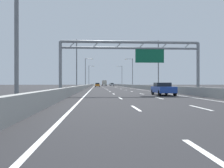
{
  "coord_description": "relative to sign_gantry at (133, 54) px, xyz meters",
  "views": [
    {
      "loc": [
        -3.91,
        -0.79,
        1.37
      ],
      "look_at": [
        0.78,
        76.34,
        1.13
      ],
      "focal_mm": 39.5,
      "sensor_mm": 36.0,
      "label": 1
    }
  ],
  "objects": [
    {
      "name": "ground_plane",
      "position": [
        -0.3,
        72.06,
        -4.86
      ],
      "size": [
        260.0,
        260.0,
        0.0
      ],
      "primitive_type": "plane",
      "color": "#262628"
    },
    {
      "name": "lane_dash_left_0",
      "position": [
        -2.1,
        -24.44,
        -4.85
      ],
      "size": [
        0.16,
        3.0,
        0.01
      ],
      "primitive_type": "cube",
      "color": "white",
      "rests_on": "ground_plane"
    },
    {
      "name": "lane_dash_left_1",
      "position": [
        -2.1,
        -15.44,
        -4.85
      ],
      "size": [
        0.16,
        3.0,
        0.01
      ],
      "primitive_type": "cube",
      "color": "white",
      "rests_on": "ground_plane"
    },
    {
      "name": "lane_dash_left_2",
      "position": [
        -2.1,
        -6.44,
        -4.85
      ],
      "size": [
        0.16,
        3.0,
        0.01
      ],
      "primitive_type": "cube",
      "color": "white",
      "rests_on": "ground_plane"
    },
    {
      "name": "lane_dash_left_3",
      "position": [
        -2.1,
        2.56,
        -4.85
      ],
      "size": [
        0.16,
        3.0,
        0.01
      ],
      "primitive_type": "cube",
      "color": "white",
      "rests_on": "ground_plane"
    },
    {
      "name": "lane_dash_left_4",
      "position": [
        -2.1,
        11.56,
        -4.85
      ],
      "size": [
        0.16,
        3.0,
        0.01
      ],
      "primitive_type": "cube",
      "color": "white",
      "rests_on": "ground_plane"
    },
    {
      "name": "lane_dash_left_5",
      "position": [
        -2.1,
        20.56,
        -4.85
      ],
      "size": [
        0.16,
        3.0,
        0.01
      ],
      "primitive_type": "cube",
      "color": "white",
      "rests_on": "ground_plane"
    },
    {
      "name": "lane_dash_left_6",
      "position": [
        -2.1,
        29.56,
        -4.85
      ],
      "size": [
        0.16,
        3.0,
        0.01
      ],
      "primitive_type": "cube",
      "color": "white",
      "rests_on": "ground_plane"
    },
    {
      "name": "lane_dash_left_7",
      "position": [
        -2.1,
        38.56,
        -4.85
      ],
      "size": [
        0.16,
        3.0,
        0.01
      ],
      "primitive_type": "cube",
      "color": "white",
      "rests_on": "ground_plane"
    },
    {
      "name": "lane_dash_left_8",
      "position": [
        -2.1,
        47.56,
        -4.85
      ],
      "size": [
        0.16,
        3.0,
        0.01
      ],
      "primitive_type": "cube",
      "color": "white",
      "rests_on": "ground_plane"
    },
    {
      "name": "lane_dash_left_9",
      "position": [
        -2.1,
        56.56,
        -4.85
      ],
      "size": [
        0.16,
        3.0,
        0.01
      ],
      "primitive_type": "cube",
      "color": "white",
      "rests_on": "ground_plane"
    },
    {
      "name": "lane_dash_left_10",
      "position": [
        -2.1,
        65.56,
        -4.85
      ],
      "size": [
        0.16,
        3.0,
        0.01
      ],
      "primitive_type": "cube",
      "color": "white",
      "rests_on": "ground_plane"
    },
    {
      "name": "lane_dash_left_11",
      "position": [
        -2.1,
        74.56,
        -4.85
      ],
      "size": [
        0.16,
        3.0,
        0.01
      ],
      "primitive_type": "cube",
      "color": "white",
      "rests_on": "ground_plane"
    },
    {
      "name": "lane_dash_left_12",
      "position": [
        -2.1,
        83.56,
        -4.85
      ],
      "size": [
        0.16,
        3.0,
        0.01
      ],
      "primitive_type": "cube",
      "color": "white",
      "rests_on": "ground_plane"
    },
    {
      "name": "lane_dash_left_13",
      "position": [
        -2.1,
        92.56,
        -4.85
      ],
      "size": [
        0.16,
        3.0,
        0.01
      ],
      "primitive_type": "cube",
      "color": "white",
      "rests_on": "ground_plane"
    },
    {
      "name": "lane_dash_left_14",
      "position": [
        -2.1,
        101.56,
        -4.85
      ],
      "size": [
        0.16,
        3.0,
        0.01
      ],
      "primitive_type": "cube",
      "color": "white",
      "rests_on": "ground_plane"
    },
    {
      "name": "lane_dash_left_15",
      "position": [
        -2.1,
        110.56,
        -4.85
      ],
      "size": [
        0.16,
        3.0,
        0.01
      ],
      "primitive_type": "cube",
      "color": "white",
      "rests_on": "ground_plane"
    },
    {
      "name": "lane_dash_left_16",
      "position": [
        -2.1,
        119.56,
        -4.85
      ],
      "size": [
        0.16,
        3.0,
        0.01
      ],
      "primitive_type": "cube",
      "color": "white",
      "rests_on": "ground_plane"
    },
    {
      "name": "lane_dash_left_17",
      "position": [
        -2.1,
        128.56,
        -4.85
      ],
      "size": [
        0.16,
        3.0,
        0.01
      ],
      "primitive_type": "cube",
      "color": "white",
      "rests_on": "ground_plane"
    },
    {
      "name": "lane_dash_right_1",
      "position": [
        1.5,
        -15.44,
        -4.85
      ],
      "size": [
        0.16,
        3.0,
        0.01
      ],
      "primitive_type": "cube",
      "color": "white",
      "rests_on": "ground_plane"
    },
    {
      "name": "lane_dash_right_2",
      "position": [
        1.5,
        -6.44,
        -4.85
      ],
      "size": [
        0.16,
        3.0,
        0.01
      ],
      "primitive_type": "cube",
      "color": "white",
      "rests_on": "ground_plane"
    },
    {
      "name": "lane_dash_right_3",
      "position": [
        1.5,
        2.56,
        -4.85
      ],
      "size": [
        0.16,
        3.0,
        0.01
      ],
      "primitive_type": "cube",
      "color": "white",
      "rests_on": "ground_plane"
    },
    {
      "name": "lane_dash_right_4",
      "position": [
        1.5,
        11.56,
        -4.85
      ],
      "size": [
        0.16,
        3.0,
        0.01
      ],
      "primitive_type": "cube",
      "color": "white",
      "rests_on": "ground_plane"
    },
    {
      "name": "lane_dash_right_5",
      "position": [
        1.5,
        20.56,
        -4.85
      ],
      "size": [
        0.16,
        3.0,
        0.01
      ],
      "primitive_type": "cube",
      "color": "white",
      "rests_on": "ground_plane"
    },
    {
      "name": "lane_dash_right_6",
      "position": [
        1.5,
        29.56,
        -4.85
      ],
      "size": [
        0.16,
        3.0,
        0.01
      ],
      "primitive_type": "cube",
      "color": "white",
      "rests_on": "ground_plane"
    },
    {
      "name": "lane_dash_right_7",
      "position": [
        1.5,
        38.56,
        -4.85
      ],
      "size": [
        0.16,
        3.0,
        0.01
      ],
      "primitive_type": "cube",
      "color": "white",
      "rests_on": "ground_plane"
    },
    {
      "name": "lane_dash_right_8",
      "position": [
        1.5,
        47.56,
        -4.85
      ],
      "size": [
        0.16,
        3.0,
        0.01
      ],
      "primitive_type": "cube",
      "color": "white",
      "rests_on": "ground_plane"
    },
    {
      "name": "lane_dash_right_9",
      "position": [
        1.5,
        56.56,
        -4.85
      ],
      "size": [
        0.16,
        3.0,
        0.01
      ],
      "primitive_type": "cube",
      "color": "white",
      "rests_on": "ground_plane"
    },
    {
      "name": "lane_dash_right_10",
      "position": [
        1.5,
        65.56,
        -4.85
      ],
      "size": [
        0.16,
        3.0,
        0.01
      ],
      "primitive_type": "cube",
      "color": "white",
      "rests_on": "ground_plane"
    },
    {
      "name": "lane_dash_right_11",
      "position": [
        1.5,
        74.56,
        -4.85
      ],
      "size": [
        0.16,
        3.0,
        0.01
      ],
      "primitive_type": "cube",
      "color": "white",
      "rests_on": "ground_plane"
    },
    {
      "name": "lane_dash_right_12",
      "position": [
        1.5,
        83.56,
        -4.85
      ],
      "size": [
        0.16,
        3.0,
        0.01
      ],
      "primitive_type": "cube",
      "color": "white",
      "rests_on": "ground_plane"
    },
    {
      "name": "lane_dash_right_13",
      "position": [
        1.5,
        92.56,
        -4.85
      ],
      "size": [
        0.16,
        3.0,
        0.01
      ],
      "primitive_type": "cube",
      "color": "white",
      "rests_on": "ground_plane"
    },
    {
      "name": "lane_dash_right_14",
      "position": [
        1.5,
        101.56,
        -4.85
      ],
      "size": [
        0.16,
        3.0,
        0.01
      ],
      "primitive_type": "cube",
      "color": "white",
      "rests_on": "ground_plane"
    },
    {
      "name": "lane_dash_right_15",
      "position": [
        1.5,
        110.56,
        -4.85
      ],
      "size": [
        0.16,
        3.0,
        0.01
      ],
      "primitive_type": "cube",
      "color": "white",
      "rests_on": "ground_plane"
    },
    {
      "name": "lane_dash_right_16",
      "position": [
        1.5,
        119.56,
        -4.85
      ],
      "size": [
        0.16,
        3.0,
        0.01
      ],
      "primitive_type": "cube",
      "color": "white",
      "rests_on": "ground_plane"
    },
    {
      "name": "lane_dash_right_17",
      "position": [
        1.5,
        128.56,
        -4.85
      ],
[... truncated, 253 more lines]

